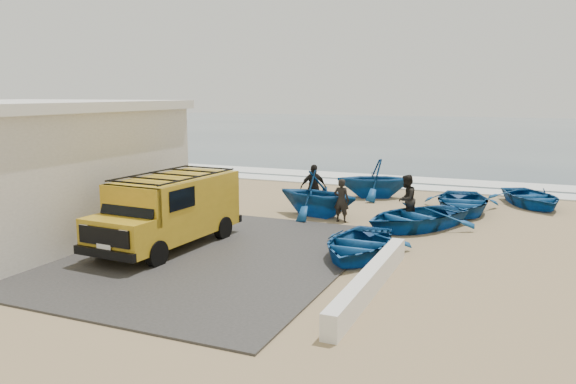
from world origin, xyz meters
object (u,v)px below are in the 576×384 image
(boat_near_left, at_px, (358,244))
(fisherman_front, at_px, (341,200))
(van, at_px, (170,208))
(building, at_px, (9,167))
(boat_near_right, at_px, (414,216))
(fisherman_back, at_px, (313,188))
(boat_far_right, at_px, (531,197))
(boat_far_left, at_px, (375,178))
(boat_mid_left, at_px, (317,193))
(boat_mid_right, at_px, (462,202))
(fisherman_middle, at_px, (406,199))
(parapet, at_px, (371,280))

(boat_near_left, bearing_deg, fisherman_front, 113.89)
(fisherman_front, bearing_deg, van, 57.40)
(building, distance_m, boat_near_left, 11.69)
(boat_near_right, distance_m, fisherman_back, 4.50)
(building, relative_size, fisherman_back, 5.15)
(boat_near_right, distance_m, boat_far_right, 6.82)
(boat_far_left, relative_size, fisherman_back, 1.78)
(fisherman_front, height_order, fisherman_back, fisherman_back)
(boat_far_right, bearing_deg, boat_mid_left, -170.84)
(boat_mid_right, bearing_deg, fisherman_middle, -128.05)
(fisherman_front, bearing_deg, building, 32.91)
(building, xyz_separation_m, fisherman_back, (8.04, 7.06, -1.25))
(parapet, relative_size, boat_mid_right, 1.47)
(parapet, height_order, boat_mid_left, boat_mid_left)
(building, bearing_deg, boat_far_left, 48.35)
(boat_mid_left, height_order, fisherman_back, fisherman_back)
(fisherman_back, bearing_deg, van, -148.37)
(boat_mid_left, relative_size, fisherman_front, 2.08)
(building, height_order, van, building)
(van, height_order, boat_far_right, van)
(boat_mid_left, bearing_deg, boat_mid_right, -48.28)
(boat_near_right, relative_size, boat_far_right, 1.11)
(fisherman_middle, bearing_deg, boat_near_left, 5.91)
(boat_mid_left, height_order, fisherman_middle, fisherman_middle)
(boat_near_right, xyz_separation_m, boat_far_left, (-2.72, 5.15, 0.43))
(boat_far_left, distance_m, fisherman_middle, 5.03)
(fisherman_middle, bearing_deg, parapet, 16.03)
(boat_mid_left, xyz_separation_m, fisherman_front, (1.14, -0.57, -0.08))
(boat_mid_right, height_order, fisherman_back, fisherman_back)
(boat_near_left, relative_size, boat_near_right, 0.88)
(boat_far_right, bearing_deg, fisherman_middle, -154.62)
(van, bearing_deg, parapet, -8.98)
(boat_near_right, bearing_deg, van, -106.27)
(building, distance_m, boat_far_right, 19.63)
(boat_far_right, relative_size, fisherman_front, 2.35)
(boat_far_left, relative_size, boat_far_right, 0.88)
(van, height_order, boat_far_left, van)
(building, bearing_deg, boat_mid_right, 33.54)
(building, relative_size, boat_far_right, 2.55)
(parapet, height_order, boat_far_left, boat_far_left)
(building, bearing_deg, van, 3.99)
(parapet, bearing_deg, boat_mid_right, 84.47)
(boat_mid_left, bearing_deg, boat_far_right, -42.61)
(van, bearing_deg, boat_mid_left, 69.35)
(parapet, relative_size, boat_near_right, 1.46)
(building, distance_m, boat_mid_right, 16.24)
(fisherman_middle, bearing_deg, boat_far_right, 151.96)
(boat_mid_left, bearing_deg, building, 138.35)
(boat_near_left, height_order, boat_mid_left, boat_mid_left)
(parapet, height_order, boat_near_right, boat_near_right)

